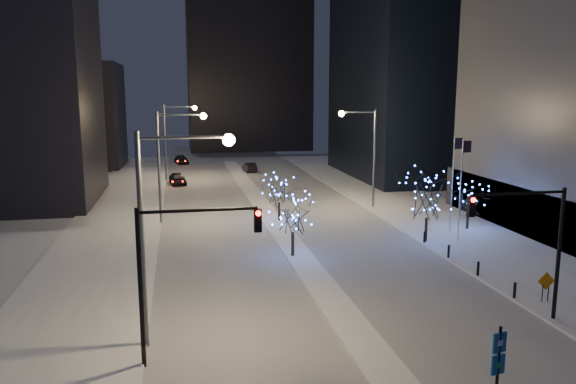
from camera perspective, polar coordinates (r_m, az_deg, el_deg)
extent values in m
plane|color=white|center=(27.29, 7.88, -15.31)|extent=(160.00, 160.00, 0.00)
cube|color=#AEB4BD|center=(59.97, -2.95, -1.05)|extent=(20.00, 130.00, 0.02)
cube|color=white|center=(55.11, -2.22, -1.99)|extent=(2.00, 80.00, 0.15)
cube|color=white|center=(50.44, 16.74, -3.57)|extent=(10.00, 90.00, 0.15)
cube|color=white|center=(45.15, -18.09, -5.24)|extent=(8.00, 90.00, 0.15)
cube|color=black|center=(95.00, -22.00, 7.24)|extent=(18.00, 16.00, 16.00)
cube|color=black|center=(116.49, -4.13, 14.76)|extent=(24.00, 14.00, 42.00)
cylinder|color=#595E66|center=(26.18, -14.63, -4.98)|extent=(0.24, 0.24, 10.00)
cylinder|color=#595E66|center=(25.32, -10.57, 5.48)|extent=(4.00, 0.16, 0.16)
sphere|color=#FFCE7F|center=(25.43, -6.03, 5.28)|extent=(0.56, 0.56, 0.56)
cylinder|color=#595E66|center=(50.72, -12.97, 2.35)|extent=(0.24, 0.24, 10.00)
cylinder|color=#595E66|center=(50.28, -10.89, 7.74)|extent=(4.00, 0.16, 0.16)
sphere|color=#FFCE7F|center=(50.34, -8.59, 7.64)|extent=(0.56, 0.56, 0.56)
cylinder|color=#595E66|center=(75.56, -12.39, 4.88)|extent=(0.24, 0.24, 10.00)
cylinder|color=#595E66|center=(75.27, -10.99, 8.50)|extent=(4.00, 0.16, 0.16)
sphere|color=#FFCE7F|center=(75.31, -9.45, 8.43)|extent=(0.56, 0.56, 0.56)
cylinder|color=#595E66|center=(57.00, 8.76, 3.33)|extent=(0.24, 0.24, 10.00)
cylinder|color=#595E66|center=(56.07, 7.19, 8.08)|extent=(3.50, 0.16, 0.16)
sphere|color=#FFCE7F|center=(55.55, 5.45, 7.94)|extent=(0.56, 0.56, 0.56)
cylinder|color=black|center=(24.72, -14.75, -9.55)|extent=(0.20, 0.20, 7.00)
cylinder|color=black|center=(23.77, -9.09, -1.85)|extent=(5.00, 0.14, 0.14)
cube|color=black|center=(24.09, -3.09, -2.91)|extent=(0.32, 0.28, 1.00)
sphere|color=#FF0C05|center=(23.84, -3.04, -2.19)|extent=(0.22, 0.22, 0.22)
cylinder|color=black|center=(31.71, 25.79, -5.85)|extent=(0.20, 0.20, 7.00)
cylinder|color=black|center=(29.57, 22.40, -0.13)|extent=(5.00, 0.14, 0.14)
cube|color=black|center=(28.38, 18.10, -1.40)|extent=(0.32, 0.28, 1.00)
sphere|color=#FF0C05|center=(28.16, 18.32, -0.77)|extent=(0.22, 0.22, 0.22)
cylinder|color=silver|center=(45.24, 17.10, 0.13)|extent=(0.10, 0.10, 8.00)
cube|color=black|center=(44.97, 17.73, 4.42)|extent=(0.70, 0.03, 0.90)
cylinder|color=silver|center=(47.70, 16.34, 0.67)|extent=(0.10, 0.10, 8.00)
cube|color=black|center=(47.44, 16.92, 4.74)|extent=(0.70, 0.03, 0.90)
cylinder|color=black|center=(34.71, 22.04, -9.24)|extent=(0.16, 0.16, 0.90)
cylinder|color=black|center=(37.93, 18.75, -7.39)|extent=(0.16, 0.16, 0.90)
cylinder|color=black|center=(41.29, 16.00, -5.81)|extent=(0.16, 0.16, 0.90)
cylinder|color=black|center=(44.75, 13.69, -4.46)|extent=(0.16, 0.16, 0.90)
imported|color=black|center=(72.61, -11.16, 1.34)|extent=(2.47, 4.69, 1.52)
imported|color=black|center=(82.92, -3.94, 2.54)|extent=(1.88, 4.22, 1.34)
imported|color=black|center=(93.22, -10.77, 3.22)|extent=(2.57, 4.75, 1.31)
cylinder|color=black|center=(40.04, 0.48, -5.30)|extent=(0.22, 0.22, 1.71)
cylinder|color=black|center=(50.81, -0.91, -1.99)|extent=(0.22, 0.22, 1.65)
cylinder|color=black|center=(45.12, 13.84, -3.72)|extent=(0.22, 0.22, 1.86)
cylinder|color=black|center=(50.18, 17.77, -2.78)|extent=(0.22, 0.22, 1.41)
cylinder|color=black|center=(22.89, 20.53, -16.52)|extent=(0.11, 0.11, 3.33)
cube|color=#0D4998|center=(22.45, 20.71, -14.12)|extent=(0.59, 0.21, 0.76)
cube|color=#0D4998|center=(22.80, 20.57, -16.09)|extent=(0.59, 0.21, 0.76)
cylinder|color=black|center=(34.70, 24.43, -9.33)|extent=(0.05, 0.05, 1.00)
cylinder|color=black|center=(34.91, 24.92, -9.25)|extent=(0.05, 0.05, 1.00)
cube|color=orange|center=(34.60, 24.76, -8.22)|extent=(1.03, 0.08, 1.03)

